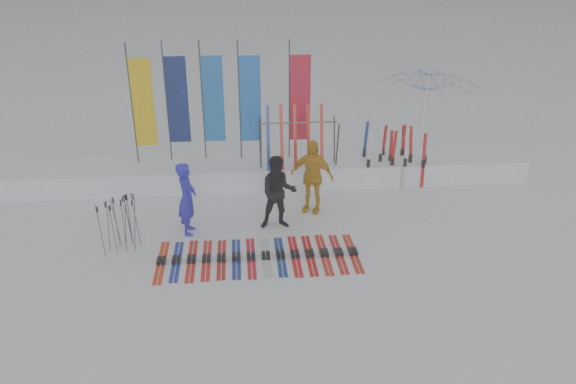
{
  "coord_description": "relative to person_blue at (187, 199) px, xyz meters",
  "views": [
    {
      "loc": [
        -0.84,
        -9.69,
        6.13
      ],
      "look_at": [
        0.2,
        1.6,
        1.0
      ],
      "focal_mm": 35.0,
      "sensor_mm": 36.0,
      "label": 1
    }
  ],
  "objects": [
    {
      "name": "upright_skis",
      "position": [
        5.42,
        2.42,
        -0.06
      ],
      "size": [
        1.68,
        1.06,
        1.67
      ],
      "color": "navy",
      "rests_on": "ground"
    },
    {
      "name": "ski_row",
      "position": [
        1.52,
        -1.29,
        -0.81
      ],
      "size": [
        4.2,
        1.69,
        0.07
      ],
      "color": "red",
      "rests_on": "ground"
    },
    {
      "name": "person_yellow",
      "position": [
        2.92,
        0.87,
        0.07
      ],
      "size": [
        1.16,
        0.85,
        1.82
      ],
      "primitive_type": "imported",
      "rotation": [
        0.0,
        0.0,
        -0.43
      ],
      "color": "orange",
      "rests_on": "ground"
    },
    {
      "name": "person_blue",
      "position": [
        0.0,
        0.0,
        0.0
      ],
      "size": [
        0.44,
        0.64,
        1.69
      ],
      "primitive_type": "imported",
      "rotation": [
        0.0,
        0.0,
        1.51
      ],
      "color": "#2120BB",
      "rests_on": "ground"
    },
    {
      "name": "person_black",
      "position": [
        2.05,
        0.08,
        0.02
      ],
      "size": [
        0.85,
        0.66,
        1.74
      ],
      "primitive_type": "imported",
      "rotation": [
        0.0,
        0.0,
        0.01
      ],
      "color": "black",
      "rests_on": "ground"
    },
    {
      "name": "tent_canopy",
      "position": [
        6.67,
        4.01,
        0.54
      ],
      "size": [
        3.17,
        3.23,
        2.78
      ],
      "primitive_type": "imported",
      "rotation": [
        0.0,
        0.0,
        0.05
      ],
      "color": "white",
      "rests_on": "ground"
    },
    {
      "name": "snow_bank",
      "position": [
        2.05,
        2.81,
        -0.55
      ],
      "size": [
        14.0,
        1.6,
        0.6
      ],
      "primitive_type": "cube",
      "color": "white",
      "rests_on": "ground"
    },
    {
      "name": "feather_flags",
      "position": [
        0.65,
        3.08,
        1.4
      ],
      "size": [
        4.68,
        0.24,
        3.2
      ],
      "color": "#383A3F",
      "rests_on": "ground"
    },
    {
      "name": "ground",
      "position": [
        2.05,
        -1.79,
        -0.85
      ],
      "size": [
        120.0,
        120.0,
        0.0
      ],
      "primitive_type": "plane",
      "color": "white",
      "rests_on": "ground"
    },
    {
      "name": "ski_rack",
      "position": [
        2.76,
        2.41,
        0.54
      ],
      "size": [
        2.04,
        0.8,
        1.23
      ],
      "color": "#383A3F",
      "rests_on": "ground"
    },
    {
      "name": "pole_cluster",
      "position": [
        -1.35,
        -0.6,
        -0.24
      ],
      "size": [
        0.8,
        0.7,
        1.24
      ],
      "color": "#595B60",
      "rests_on": "ground"
    }
  ]
}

